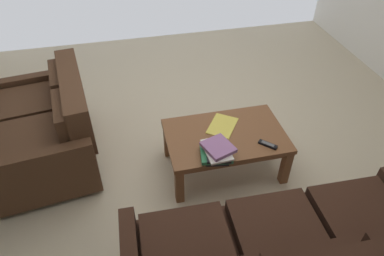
{
  "coord_description": "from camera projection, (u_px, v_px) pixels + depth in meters",
  "views": [
    {
      "loc": [
        0.63,
        2.38,
        2.39
      ],
      "look_at": [
        0.25,
        0.72,
        0.95
      ],
      "focal_mm": 32.47,
      "sensor_mm": 36.0,
      "label": 1
    }
  ],
  "objects": [
    {
      "name": "ground_plane",
      "position": [
        201.0,
        152.0,
        3.43
      ],
      "size": [
        5.32,
        5.27,
        0.01
      ],
      "primitive_type": "cube",
      "color": "beige"
    },
    {
      "name": "loveseat_near",
      "position": [
        47.0,
        128.0,
        3.15
      ],
      "size": [
        1.01,
        1.36,
        0.83
      ],
      "color": "black",
      "rests_on": "ground"
    },
    {
      "name": "coffee_table",
      "position": [
        225.0,
        140.0,
        3.04
      ],
      "size": [
        1.03,
        0.66,
        0.41
      ],
      "color": "brown",
      "rests_on": "ground"
    },
    {
      "name": "book_stack",
      "position": [
        217.0,
        151.0,
        2.76
      ],
      "size": [
        0.29,
        0.3,
        0.12
      ],
      "color": "black",
      "rests_on": "coffee_table"
    },
    {
      "name": "tv_remote",
      "position": [
        268.0,
        145.0,
        2.89
      ],
      "size": [
        0.14,
        0.14,
        0.02
      ],
      "color": "black",
      "rests_on": "coffee_table"
    },
    {
      "name": "loose_magazine",
      "position": [
        222.0,
        126.0,
        3.08
      ],
      "size": [
        0.35,
        0.37,
        0.01
      ],
      "primitive_type": "cube",
      "rotation": [
        0.0,
        0.0,
        5.68
      ],
      "color": "#E0CC4C",
      "rests_on": "coffee_table"
    }
  ]
}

